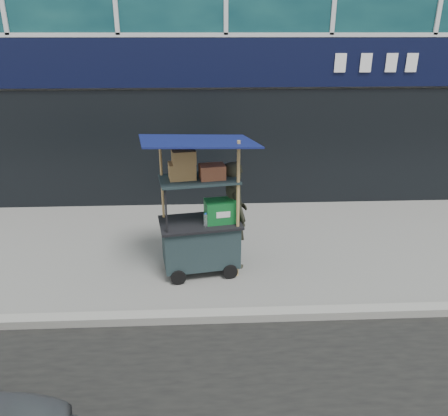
{
  "coord_description": "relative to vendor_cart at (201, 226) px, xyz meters",
  "views": [
    {
      "loc": [
        -0.45,
        -4.88,
        3.47
      ],
      "look_at": [
        -0.16,
        1.2,
        0.99
      ],
      "focal_mm": 35.0,
      "sensor_mm": 36.0,
      "label": 1
    }
  ],
  "objects": [
    {
      "name": "ground",
      "position": [
        0.51,
        -1.09,
        -0.75
      ],
      "size": [
        80.0,
        80.0,
        0.0
      ],
      "primitive_type": "plane",
      "color": "slate",
      "rests_on": "ground"
    },
    {
      "name": "curb",
      "position": [
        0.51,
        -1.29,
        -0.69
      ],
      "size": [
        80.0,
        0.18,
        0.12
      ],
      "primitive_type": "cube",
      "color": "gray",
      "rests_on": "ground"
    },
    {
      "name": "vendor_cart",
      "position": [
        0.0,
        0.0,
        0.0
      ],
      "size": [
        1.75,
        1.36,
        2.14
      ],
      "rotation": [
        0.0,
        0.0,
        0.17
      ],
      "color": "#18252A",
      "rests_on": "ground"
    },
    {
      "name": "vendor_man",
      "position": [
        0.51,
        0.2,
        0.1
      ],
      "size": [
        0.56,
        0.7,
        1.7
      ],
      "primitive_type": "imported",
      "rotation": [
        0.0,
        0.0,
        1.84
      ],
      "color": "#28291E",
      "rests_on": "ground"
    }
  ]
}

